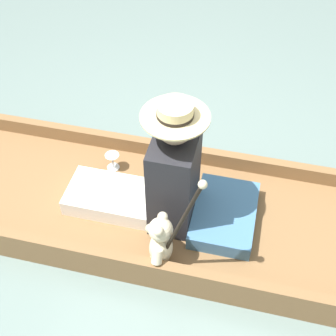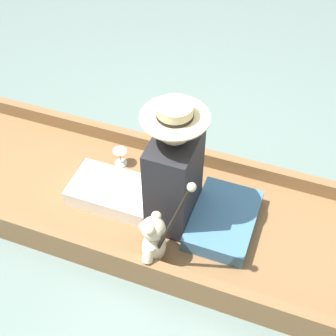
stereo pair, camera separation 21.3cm
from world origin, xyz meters
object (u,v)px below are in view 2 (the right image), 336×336
at_px(teddy_bear, 153,241).
at_px(wine_glass, 120,154).
at_px(walking_cane, 173,221).
at_px(seated_person, 159,177).

distance_m(teddy_bear, wine_glass, 0.79).
bearing_deg(wine_glass, teddy_bear, -142.07).
height_order(teddy_bear, walking_cane, walking_cane).
height_order(seated_person, teddy_bear, seated_person).
bearing_deg(seated_person, walking_cane, -156.23).
bearing_deg(teddy_bear, wine_glass, 37.93).
xyz_separation_m(seated_person, teddy_bear, (-0.33, -0.09, -0.14)).
bearing_deg(walking_cane, wine_glass, 42.99).
bearing_deg(teddy_bear, seated_person, 15.34).
height_order(seated_person, walking_cane, seated_person).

